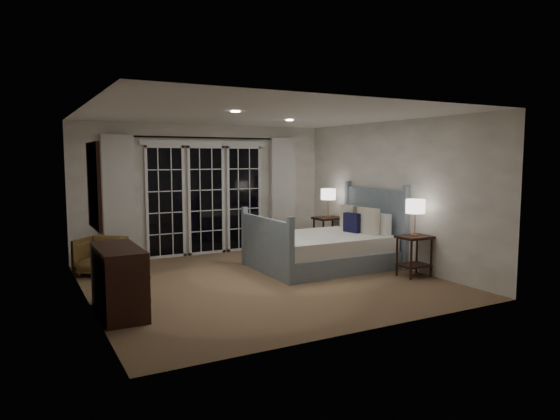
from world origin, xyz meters
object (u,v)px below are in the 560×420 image
bed (326,247)px  armchair (101,256)px  lamp_left (415,207)px  nightstand_right (328,229)px  lamp_right (328,195)px  nightstand_left (414,250)px  dresser (119,280)px

bed → armchair: bed is taller
lamp_left → nightstand_right: bearing=90.7°
bed → lamp_right: (0.79, 1.13, 0.81)m
nightstand_right → armchair: 4.31m
armchair → nightstand_right: bearing=38.0°
bed → lamp_right: size_ratio=3.99×
nightstand_left → dresser: 4.47m
nightstand_left → nightstand_right: size_ratio=0.94×
lamp_left → dresser: (-4.47, 0.25, -0.70)m
bed → nightstand_right: 1.39m
bed → dresser: bearing=-164.5°
nightstand_left → nightstand_right: bearing=90.7°
lamp_left → dresser: 4.53m
bed → nightstand_left: 1.51m
armchair → dresser: dresser is taller
armchair → dresser: bearing=-54.0°
nightstand_left → lamp_right: (-0.03, 2.39, 0.72)m
lamp_left → lamp_right: size_ratio=1.01×
lamp_right → nightstand_left: bearing=-89.3°
nightstand_left → lamp_left: bearing=143.1°
armchair → bed: bearing=20.0°
lamp_left → lamp_right: 2.39m
nightstand_right → armchair: (-4.31, 0.10, -0.16)m
nightstand_right → lamp_right: lamp_right is taller
nightstand_right → armchair: size_ratio=1.05×
lamp_right → armchair: (-4.31, 0.10, -0.84)m
nightstand_right → dresser: 4.93m
nightstand_left → lamp_right: bearing=90.7°
bed → nightstand_right: size_ratio=3.27×
lamp_right → dresser: lamp_right is taller
nightstand_right → dresser: (-4.44, -2.14, -0.05)m
nightstand_right → lamp_right: bearing=90.0°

